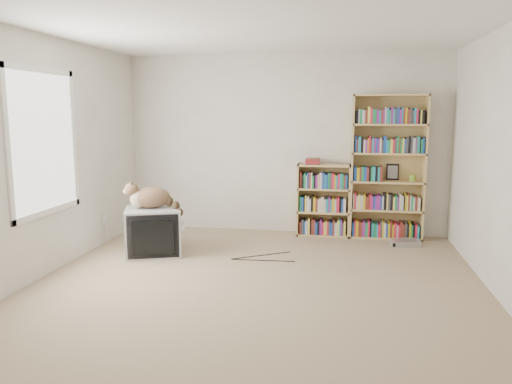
% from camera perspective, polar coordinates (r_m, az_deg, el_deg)
% --- Properties ---
extents(floor, '(4.50, 5.00, 0.01)m').
position_cam_1_polar(floor, '(4.90, -0.25, -11.27)').
color(floor, tan).
rests_on(floor, ground).
extents(wall_back, '(4.50, 0.02, 2.50)m').
position_cam_1_polar(wall_back, '(7.08, 3.29, 5.44)').
color(wall_back, silver).
rests_on(wall_back, floor).
extents(wall_front, '(4.50, 0.02, 2.50)m').
position_cam_1_polar(wall_front, '(2.22, -11.62, -3.02)').
color(wall_front, silver).
rests_on(wall_front, floor).
extents(wall_left, '(0.02, 5.00, 2.50)m').
position_cam_1_polar(wall_left, '(5.47, -24.19, 3.54)').
color(wall_left, silver).
rests_on(wall_left, floor).
extents(ceiling, '(4.50, 5.00, 0.02)m').
position_cam_1_polar(ceiling, '(4.66, -0.28, 18.93)').
color(ceiling, white).
rests_on(ceiling, wall_back).
extents(window, '(0.02, 1.22, 1.52)m').
position_cam_1_polar(window, '(5.62, -23.06, 5.28)').
color(window, white).
rests_on(window, wall_left).
extents(crt_tv, '(0.81, 0.77, 0.56)m').
position_cam_1_polar(crt_tv, '(6.19, -11.63, -4.39)').
color(crt_tv, '#99999B').
rests_on(crt_tv, floor).
extents(cat, '(0.79, 0.48, 0.56)m').
position_cam_1_polar(cat, '(6.11, -11.46, -0.95)').
color(cat, '#392417').
rests_on(cat, crt_tv).
extents(bookcase_tall, '(0.97, 0.30, 1.94)m').
position_cam_1_polar(bookcase_tall, '(6.95, 14.77, 2.30)').
color(bookcase_tall, tan).
rests_on(bookcase_tall, floor).
extents(bookcase_short, '(0.73, 0.30, 1.00)m').
position_cam_1_polar(bookcase_short, '(6.99, 7.72, -1.16)').
color(bookcase_short, tan).
rests_on(bookcase_short, floor).
extents(book_stack, '(0.19, 0.25, 0.08)m').
position_cam_1_polar(book_stack, '(6.87, 6.43, 3.50)').
color(book_stack, red).
rests_on(book_stack, bookcase_short).
extents(green_mug, '(0.08, 0.08, 0.09)m').
position_cam_1_polar(green_mug, '(6.98, 17.44, 1.55)').
color(green_mug, '#72A52F').
rests_on(green_mug, bookcase_tall).
extents(framed_print, '(0.16, 0.05, 0.22)m').
position_cam_1_polar(framed_print, '(7.04, 15.34, 2.23)').
color(framed_print, black).
rests_on(framed_print, bookcase_tall).
extents(dvd_player, '(0.39, 0.32, 0.08)m').
position_cam_1_polar(dvd_player, '(6.75, 16.68, -5.57)').
color(dvd_player, '#A4A5A9').
rests_on(dvd_player, floor).
extents(wall_outlet, '(0.01, 0.08, 0.13)m').
position_cam_1_polar(wall_outlet, '(6.81, -16.96, -3.00)').
color(wall_outlet, silver).
rests_on(wall_outlet, wall_left).
extents(floor_cables, '(1.20, 0.70, 0.01)m').
position_cam_1_polar(floor_cables, '(6.03, 3.54, -7.27)').
color(floor_cables, black).
rests_on(floor_cables, floor).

